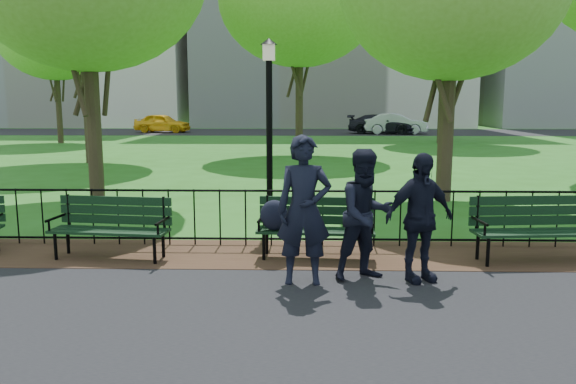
{
  "coord_description": "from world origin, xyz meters",
  "views": [
    {
      "loc": [
        -0.52,
        -6.53,
        2.24
      ],
      "look_at": [
        -0.73,
        1.5,
        0.94
      ],
      "focal_mm": 35.0,
      "sensor_mm": 36.0,
      "label": 1
    }
  ],
  "objects_px": {
    "person_right": "(419,218)",
    "taxi": "(162,123)",
    "park_bench_main": "(297,218)",
    "person_mid": "(366,215)",
    "park_bench_right_a": "(534,222)",
    "person_left": "(304,210)",
    "park_bench_left_a": "(112,221)",
    "sedan_silver": "(395,124)",
    "tree_far_e": "(445,12)",
    "tree_far_w": "(54,30)",
    "sedan_dark": "(381,124)",
    "lamppost": "(269,126)"
  },
  "relations": [
    {
      "from": "person_right",
      "to": "taxi",
      "type": "height_order",
      "value": "person_right"
    },
    {
      "from": "park_bench_main",
      "to": "person_mid",
      "type": "xyz_separation_m",
      "value": [
        0.88,
        -0.93,
        0.25
      ]
    },
    {
      "from": "park_bench_right_a",
      "to": "person_left",
      "type": "distance_m",
      "value": 3.43
    },
    {
      "from": "park_bench_left_a",
      "to": "person_left",
      "type": "height_order",
      "value": "person_left"
    },
    {
      "from": "park_bench_left_a",
      "to": "park_bench_right_a",
      "type": "distance_m",
      "value": 6.0
    },
    {
      "from": "person_right",
      "to": "sedan_silver",
      "type": "distance_m",
      "value": 32.6
    },
    {
      "from": "sedan_silver",
      "to": "tree_far_e",
      "type": "bearing_deg",
      "value": -173.19
    },
    {
      "from": "taxi",
      "to": "person_left",
      "type": "bearing_deg",
      "value": -154.59
    },
    {
      "from": "park_bench_left_a",
      "to": "sedan_silver",
      "type": "bearing_deg",
      "value": 80.19
    },
    {
      "from": "park_bench_left_a",
      "to": "tree_far_w",
      "type": "relative_size",
      "value": 0.2
    },
    {
      "from": "tree_far_e",
      "to": "taxi",
      "type": "bearing_deg",
      "value": 150.93
    },
    {
      "from": "park_bench_left_a",
      "to": "taxi",
      "type": "relative_size",
      "value": 0.43
    },
    {
      "from": "tree_far_w",
      "to": "sedan_dark",
      "type": "bearing_deg",
      "value": 25.96
    },
    {
      "from": "taxi",
      "to": "tree_far_e",
      "type": "bearing_deg",
      "value": -110.38
    },
    {
      "from": "park_bench_right_a",
      "to": "tree_far_w",
      "type": "bearing_deg",
      "value": 121.09
    },
    {
      "from": "park_bench_right_a",
      "to": "tree_far_w",
      "type": "relative_size",
      "value": 0.21
    },
    {
      "from": "person_mid",
      "to": "sedan_silver",
      "type": "relative_size",
      "value": 0.38
    },
    {
      "from": "park_bench_main",
      "to": "lamppost",
      "type": "relative_size",
      "value": 0.51
    },
    {
      "from": "tree_far_e",
      "to": "person_right",
      "type": "relative_size",
      "value": 6.11
    },
    {
      "from": "sedan_silver",
      "to": "person_mid",
      "type": "bearing_deg",
      "value": 169.31
    },
    {
      "from": "park_bench_right_a",
      "to": "person_mid",
      "type": "distance_m",
      "value": 2.63
    },
    {
      "from": "person_mid",
      "to": "sedan_silver",
      "type": "xyz_separation_m",
      "value": [
        5.56,
        32.17,
        -0.11
      ]
    },
    {
      "from": "person_left",
      "to": "taxi",
      "type": "xyz_separation_m",
      "value": [
        -10.16,
        33.85,
        -0.24
      ]
    },
    {
      "from": "taxi",
      "to": "sedan_silver",
      "type": "height_order",
      "value": "sedan_silver"
    },
    {
      "from": "park_bench_right_a",
      "to": "person_right",
      "type": "height_order",
      "value": "person_right"
    },
    {
      "from": "tree_far_e",
      "to": "taxi",
      "type": "distance_m",
      "value": 21.09
    },
    {
      "from": "person_right",
      "to": "person_mid",
      "type": "bearing_deg",
      "value": 152.51
    },
    {
      "from": "person_left",
      "to": "taxi",
      "type": "distance_m",
      "value": 35.34
    },
    {
      "from": "sedan_dark",
      "to": "lamppost",
      "type": "bearing_deg",
      "value": -178.47
    },
    {
      "from": "tree_far_e",
      "to": "taxi",
      "type": "height_order",
      "value": "tree_far_e"
    },
    {
      "from": "park_bench_main",
      "to": "person_right",
      "type": "xyz_separation_m",
      "value": [
        1.53,
        -0.99,
        0.23
      ]
    },
    {
      "from": "park_bench_right_a",
      "to": "sedan_dark",
      "type": "relative_size",
      "value": 0.39
    },
    {
      "from": "person_right",
      "to": "sedan_silver",
      "type": "xyz_separation_m",
      "value": [
        4.91,
        32.23,
        -0.09
      ]
    },
    {
      "from": "person_left",
      "to": "person_right",
      "type": "height_order",
      "value": "person_left"
    },
    {
      "from": "taxi",
      "to": "park_bench_main",
      "type": "bearing_deg",
      "value": -154.21
    },
    {
      "from": "park_bench_left_a",
      "to": "person_right",
      "type": "relative_size",
      "value": 1.07
    },
    {
      "from": "person_mid",
      "to": "taxi",
      "type": "bearing_deg",
      "value": 85.13
    },
    {
      "from": "park_bench_main",
      "to": "tree_far_e",
      "type": "xyz_separation_m",
      "value": [
        7.56,
        22.94,
        6.26
      ]
    },
    {
      "from": "tree_far_w",
      "to": "sedan_dark",
      "type": "relative_size",
      "value": 1.87
    },
    {
      "from": "park_bench_left_a",
      "to": "person_left",
      "type": "distance_m",
      "value": 2.99
    },
    {
      "from": "lamppost",
      "to": "person_mid",
      "type": "distance_m",
      "value": 3.49
    },
    {
      "from": "tree_far_w",
      "to": "person_left",
      "type": "height_order",
      "value": "tree_far_w"
    },
    {
      "from": "park_bench_left_a",
      "to": "person_left",
      "type": "relative_size",
      "value": 0.95
    },
    {
      "from": "tree_far_e",
      "to": "person_left",
      "type": "bearing_deg",
      "value": -107.24
    },
    {
      "from": "lamppost",
      "to": "tree_far_e",
      "type": "xyz_separation_m",
      "value": [
        8.07,
        20.82,
        5.04
      ]
    },
    {
      "from": "lamppost",
      "to": "tree_far_e",
      "type": "height_order",
      "value": "tree_far_e"
    },
    {
      "from": "person_mid",
      "to": "taxi",
      "type": "distance_m",
      "value": 35.4
    },
    {
      "from": "lamppost",
      "to": "sedan_dark",
      "type": "height_order",
      "value": "lamppost"
    },
    {
      "from": "park_bench_left_a",
      "to": "sedan_silver",
      "type": "distance_m",
      "value": 32.56
    },
    {
      "from": "park_bench_main",
      "to": "lamppost",
      "type": "height_order",
      "value": "lamppost"
    }
  ]
}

